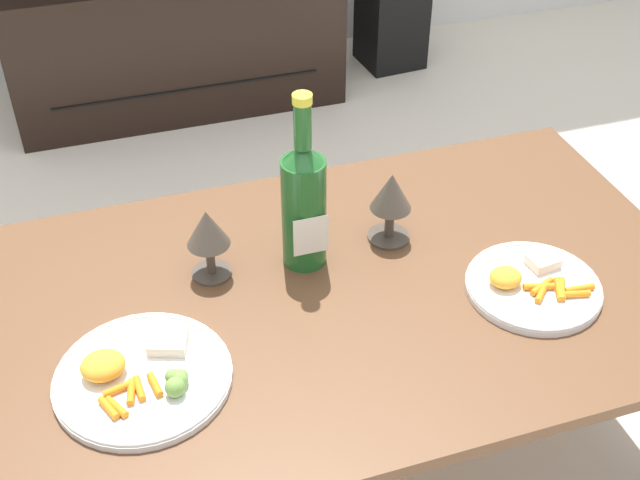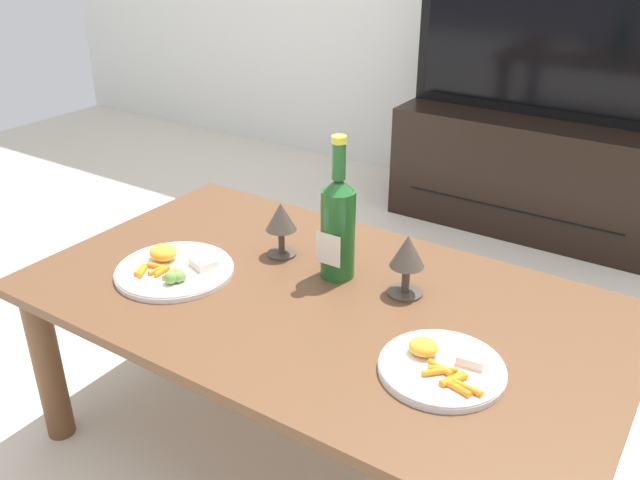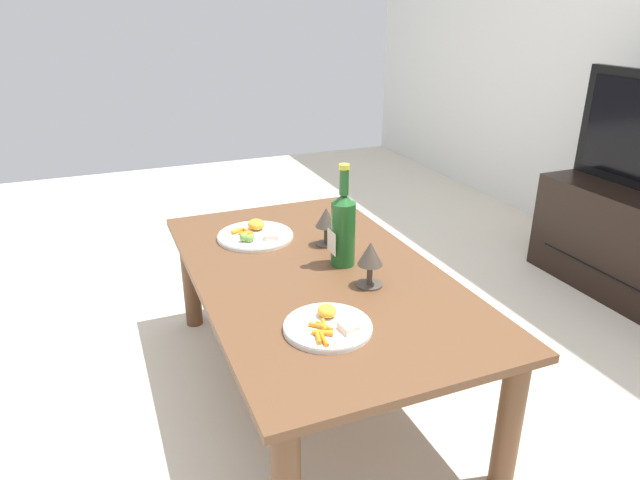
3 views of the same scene
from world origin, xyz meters
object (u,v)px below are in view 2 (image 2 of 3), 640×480
object	(u,v)px
tv_stand	(531,171)
goblet_left	(281,220)
dining_table	(319,321)
wine_bottle	(338,224)
dinner_plate_left	(174,268)
tv_screen	(548,51)
dinner_plate_right	(442,367)
goblet_right	(407,255)

from	to	relation	value
tv_stand	goblet_left	size ratio (longest dim) A/B	7.90
dining_table	tv_stand	world-z (taller)	tv_stand
wine_bottle	goblet_left	distance (m)	0.18
dinner_plate_left	tv_stand	bearing A→B (deg)	79.36
dining_table	dinner_plate_left	xyz separation A→B (m)	(-0.35, -0.11, 0.08)
tv_screen	dinner_plate_left	distance (m)	1.83
dining_table	goblet_left	size ratio (longest dim) A/B	9.55
tv_stand	wine_bottle	world-z (taller)	wine_bottle
dinner_plate_right	wine_bottle	bearing A→B (deg)	150.31
goblet_right	dinner_plate_left	xyz separation A→B (m)	(-0.51, -0.22, -0.09)
tv_screen	goblet_right	world-z (taller)	tv_screen
dinner_plate_right	goblet_right	bearing A→B (deg)	130.67
tv_stand	dinner_plate_right	xyz separation A→B (m)	(0.36, -1.78, 0.23)
dinner_plate_left	dining_table	bearing A→B (deg)	16.83
dinner_plate_right	tv_screen	bearing A→B (deg)	101.49
dining_table	tv_stand	bearing A→B (deg)	90.51
tv_screen	dinner_plate_right	bearing A→B (deg)	-78.51
dining_table	wine_bottle	distance (m)	0.23
tv_screen	dinner_plate_left	world-z (taller)	tv_screen
goblet_right	dinner_plate_right	bearing A→B (deg)	-49.33
wine_bottle	dinner_plate_left	distance (m)	0.41
dinner_plate_left	dinner_plate_right	xyz separation A→B (m)	(0.69, 0.00, -0.00)
goblet_left	wine_bottle	bearing A→B (deg)	-4.17
wine_bottle	goblet_right	size ratio (longest dim) A/B	2.36
tv_stand	goblet_right	xyz separation A→B (m)	(0.17, -1.56, 0.32)
tv_stand	tv_screen	distance (m)	0.50
goblet_right	dinner_plate_left	world-z (taller)	goblet_right
dinner_plate_left	goblet_left	bearing A→B (deg)	54.10
dining_table	goblet_left	distance (m)	0.28
dining_table	dinner_plate_left	world-z (taller)	dinner_plate_left
dining_table	goblet_left	bearing A→B (deg)	148.97
tv_stand	goblet_left	distance (m)	1.60
dinner_plate_left	dinner_plate_right	bearing A→B (deg)	0.06
dinner_plate_right	tv_stand	bearing A→B (deg)	101.47
goblet_right	wine_bottle	bearing A→B (deg)	-175.83
wine_bottle	dinner_plate_right	world-z (taller)	wine_bottle
wine_bottle	dinner_plate_left	bearing A→B (deg)	-148.11
goblet_left	dining_table	bearing A→B (deg)	-31.03
goblet_left	goblet_right	xyz separation A→B (m)	(0.35, -0.00, 0.00)
goblet_left	dinner_plate_right	distance (m)	0.59
goblet_left	dinner_plate_left	world-z (taller)	goblet_left
tv_screen	wine_bottle	distance (m)	1.58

